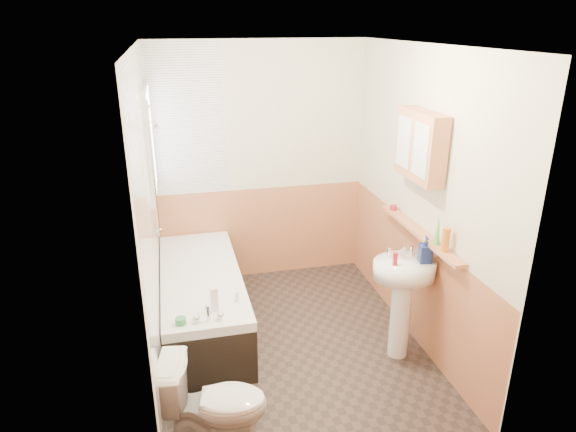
% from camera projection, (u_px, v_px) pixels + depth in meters
% --- Properties ---
extents(floor, '(2.80, 2.80, 0.00)m').
position_uv_depth(floor, '(292.00, 344.00, 4.51)').
color(floor, '#2A221E').
rests_on(floor, ground).
extents(ceiling, '(2.80, 2.80, 0.00)m').
position_uv_depth(ceiling, '(293.00, 45.00, 3.61)').
color(ceiling, white).
rests_on(ceiling, ground).
extents(wall_back, '(2.20, 0.02, 2.50)m').
position_uv_depth(wall_back, '(260.00, 165.00, 5.34)').
color(wall_back, beige).
rests_on(wall_back, ground).
extents(wall_front, '(2.20, 0.02, 2.50)m').
position_uv_depth(wall_front, '(354.00, 299.00, 2.78)').
color(wall_front, beige).
rests_on(wall_front, ground).
extents(wall_left, '(0.02, 2.80, 2.50)m').
position_uv_depth(wall_left, '(148.00, 223.00, 3.82)').
color(wall_left, beige).
rests_on(wall_left, ground).
extents(wall_right, '(0.02, 2.80, 2.50)m').
position_uv_depth(wall_right, '(421.00, 200.00, 4.30)').
color(wall_right, beige).
rests_on(wall_right, ground).
extents(wainscot_right, '(0.01, 2.80, 1.00)m').
position_uv_depth(wainscot_right, '(411.00, 280.00, 4.57)').
color(wainscot_right, '#C87C52').
rests_on(wainscot_right, wall_right).
extents(wainscot_front, '(2.20, 0.01, 1.00)m').
position_uv_depth(wainscot_front, '(347.00, 407.00, 3.07)').
color(wainscot_front, '#C87C52').
rests_on(wainscot_front, wall_front).
extents(wainscot_back, '(2.20, 0.01, 1.00)m').
position_uv_depth(wainscot_back, '(262.00, 232.00, 5.59)').
color(wainscot_back, '#C87C52').
rests_on(wainscot_back, wall_back).
extents(tile_cladding_left, '(0.01, 2.80, 2.50)m').
position_uv_depth(tile_cladding_left, '(151.00, 223.00, 3.83)').
color(tile_cladding_left, white).
rests_on(tile_cladding_left, wall_left).
extents(tile_return_back, '(0.75, 0.01, 1.50)m').
position_uv_depth(tile_return_back, '(186.00, 120.00, 4.99)').
color(tile_return_back, white).
rests_on(tile_return_back, wall_back).
extents(window, '(0.03, 0.79, 0.99)m').
position_uv_depth(window, '(151.00, 142.00, 4.55)').
color(window, white).
rests_on(window, wall_left).
extents(bathtub, '(0.70, 1.82, 0.69)m').
position_uv_depth(bathtub, '(202.00, 299.00, 4.67)').
color(bathtub, black).
rests_on(bathtub, floor).
extents(shower_riser, '(0.10, 0.08, 1.13)m').
position_uv_depth(shower_riser, '(154.00, 159.00, 4.08)').
color(shower_riser, silver).
rests_on(shower_riser, wall_left).
extents(toilet, '(0.75, 0.50, 0.67)m').
position_uv_depth(toilet, '(215.00, 405.00, 3.32)').
color(toilet, white).
rests_on(toilet, floor).
extents(sink, '(0.51, 0.41, 0.99)m').
position_uv_depth(sink, '(403.00, 289.00, 4.16)').
color(sink, white).
rests_on(sink, floor).
extents(pine_shelf, '(0.10, 1.29, 0.03)m').
position_uv_depth(pine_shelf, '(419.00, 233.00, 4.22)').
color(pine_shelf, '#C87C52').
rests_on(pine_shelf, wall_right).
extents(medicine_cabinet, '(0.15, 0.60, 0.54)m').
position_uv_depth(medicine_cabinet, '(420.00, 146.00, 4.02)').
color(medicine_cabinet, '#C87C52').
rests_on(medicine_cabinet, wall_right).
extents(foam_can, '(0.07, 0.07, 0.19)m').
position_uv_depth(foam_can, '(446.00, 240.00, 3.82)').
color(foam_can, orange).
rests_on(foam_can, pine_shelf).
extents(green_bottle, '(0.05, 0.05, 0.25)m').
position_uv_depth(green_bottle, '(438.00, 229.00, 3.92)').
color(green_bottle, '#59C647').
rests_on(green_bottle, pine_shelf).
extents(black_jar, '(0.09, 0.09, 0.04)m').
position_uv_depth(black_jar, '(393.00, 208.00, 4.68)').
color(black_jar, maroon).
rests_on(black_jar, pine_shelf).
extents(soap_bottle, '(0.13, 0.23, 0.10)m').
position_uv_depth(soap_bottle, '(425.00, 256.00, 4.04)').
color(soap_bottle, navy).
rests_on(soap_bottle, sink).
extents(clear_bottle, '(0.04, 0.04, 0.11)m').
position_uv_depth(clear_bottle, '(395.00, 259.00, 3.99)').
color(clear_bottle, maroon).
rests_on(clear_bottle, sink).
extents(blue_gel, '(0.06, 0.05, 0.20)m').
position_uv_depth(blue_gel, '(214.00, 300.00, 3.94)').
color(blue_gel, silver).
rests_on(blue_gel, bathtub).
extents(cream_jar, '(0.10, 0.10, 0.05)m').
position_uv_depth(cream_jar, '(181.00, 321.00, 3.80)').
color(cream_jar, '#388447').
rests_on(cream_jar, bathtub).
extents(orange_bottle, '(0.04, 0.04, 0.09)m').
position_uv_depth(orange_bottle, '(237.00, 297.00, 4.10)').
color(orange_bottle, silver).
rests_on(orange_bottle, bathtub).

